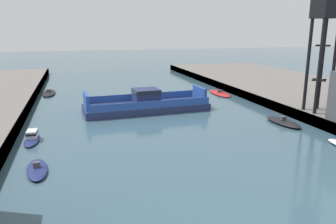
{
  "coord_description": "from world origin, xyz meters",
  "views": [
    {
      "loc": [
        -11.47,
        -11.86,
        12.41
      ],
      "look_at": [
        0.0,
        28.27,
        2.0
      ],
      "focal_mm": 35.37,
      "sensor_mm": 36.0,
      "label": 1
    }
  ],
  "objects_px": {
    "moored_boat_far_left": "(283,122)",
    "crane_tower": "(325,23)",
    "moored_boat_near_left": "(49,93)",
    "moored_boat_mid_left": "(32,137)",
    "moored_boat_far_right": "(37,169)",
    "moored_boat_upstream_a": "(220,93)",
    "chain_ferry": "(146,104)"
  },
  "relations": [
    {
      "from": "moored_boat_mid_left",
      "to": "moored_boat_far_right",
      "type": "relative_size",
      "value": 0.95
    },
    {
      "from": "chain_ferry",
      "to": "moored_boat_mid_left",
      "type": "xyz_separation_m",
      "value": [
        -15.68,
        -10.74,
        -0.61
      ]
    },
    {
      "from": "moored_boat_mid_left",
      "to": "crane_tower",
      "type": "relative_size",
      "value": 0.33
    },
    {
      "from": "moored_boat_far_left",
      "to": "crane_tower",
      "type": "distance_m",
      "value": 13.88
    },
    {
      "from": "moored_boat_upstream_a",
      "to": "crane_tower",
      "type": "xyz_separation_m",
      "value": [
        4.36,
        -21.94,
        13.01
      ]
    },
    {
      "from": "moored_boat_upstream_a",
      "to": "moored_boat_near_left",
      "type": "bearing_deg",
      "value": 164.11
    },
    {
      "from": "chain_ferry",
      "to": "moored_boat_upstream_a",
      "type": "relative_size",
      "value": 2.37
    },
    {
      "from": "moored_boat_far_right",
      "to": "moored_boat_upstream_a",
      "type": "bearing_deg",
      "value": 43.17
    },
    {
      "from": "moored_boat_mid_left",
      "to": "moored_boat_far_left",
      "type": "xyz_separation_m",
      "value": [
        31.87,
        -1.7,
        -0.16
      ]
    },
    {
      "from": "moored_boat_near_left",
      "to": "crane_tower",
      "type": "xyz_separation_m",
      "value": [
        36.94,
        -31.22,
        12.96
      ]
    },
    {
      "from": "moored_boat_far_right",
      "to": "crane_tower",
      "type": "relative_size",
      "value": 0.34
    },
    {
      "from": "crane_tower",
      "to": "chain_ferry",
      "type": "bearing_deg",
      "value": 149.83
    },
    {
      "from": "moored_boat_far_right",
      "to": "moored_boat_upstream_a",
      "type": "xyz_separation_m",
      "value": [
        31.32,
        29.38,
        -0.04
      ]
    },
    {
      "from": "moored_boat_far_left",
      "to": "moored_boat_near_left",
      "type": "bearing_deg",
      "value": 135.49
    },
    {
      "from": "moored_boat_near_left",
      "to": "moored_boat_mid_left",
      "type": "xyz_separation_m",
      "value": [
        -0.06,
        -29.56,
        0.22
      ]
    },
    {
      "from": "moored_boat_upstream_a",
      "to": "moored_boat_mid_left",
      "type": "bearing_deg",
      "value": -148.13
    },
    {
      "from": "chain_ferry",
      "to": "moored_boat_far_left",
      "type": "bearing_deg",
      "value": -37.54
    },
    {
      "from": "chain_ferry",
      "to": "moored_boat_near_left",
      "type": "bearing_deg",
      "value": 129.68
    },
    {
      "from": "chain_ferry",
      "to": "crane_tower",
      "type": "distance_m",
      "value": 27.48
    },
    {
      "from": "moored_boat_mid_left",
      "to": "crane_tower",
      "type": "height_order",
      "value": "crane_tower"
    },
    {
      "from": "moored_boat_far_left",
      "to": "moored_boat_upstream_a",
      "type": "height_order",
      "value": "moored_boat_far_left"
    },
    {
      "from": "moored_boat_near_left",
      "to": "moored_boat_upstream_a",
      "type": "distance_m",
      "value": 33.87
    },
    {
      "from": "moored_boat_mid_left",
      "to": "moored_boat_upstream_a",
      "type": "xyz_separation_m",
      "value": [
        32.64,
        20.29,
        -0.27
      ]
    },
    {
      "from": "moored_boat_far_right",
      "to": "moored_boat_far_left",
      "type": "bearing_deg",
      "value": 13.6
    },
    {
      "from": "moored_boat_mid_left",
      "to": "moored_boat_upstream_a",
      "type": "bearing_deg",
      "value": 31.87
    },
    {
      "from": "moored_boat_far_left",
      "to": "moored_boat_upstream_a",
      "type": "relative_size",
      "value": 0.79
    },
    {
      "from": "moored_boat_far_right",
      "to": "moored_boat_mid_left",
      "type": "bearing_deg",
      "value": 98.27
    },
    {
      "from": "moored_boat_near_left",
      "to": "moored_boat_mid_left",
      "type": "height_order",
      "value": "moored_boat_mid_left"
    },
    {
      "from": "moored_boat_far_right",
      "to": "moored_boat_near_left",
      "type": "bearing_deg",
      "value": 91.86
    },
    {
      "from": "moored_boat_near_left",
      "to": "moored_boat_far_right",
      "type": "bearing_deg",
      "value": -88.14
    },
    {
      "from": "moored_boat_far_right",
      "to": "crane_tower",
      "type": "bearing_deg",
      "value": 11.77
    },
    {
      "from": "moored_boat_mid_left",
      "to": "crane_tower",
      "type": "bearing_deg",
      "value": -2.56
    }
  ]
}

